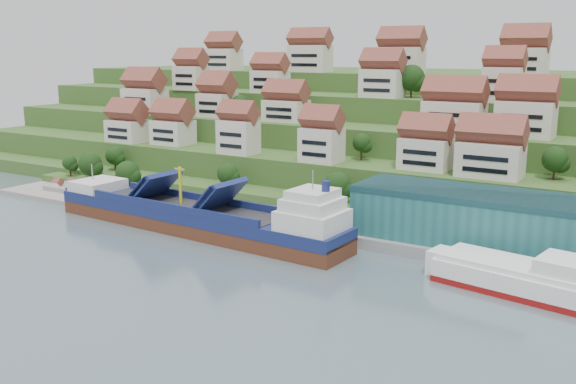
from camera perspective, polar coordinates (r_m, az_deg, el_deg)
The scene contains 11 objects.
ground at distance 133.21m, azimuth -4.94°, elevation -4.24°, with size 300.00×300.00×0.00m, color slate.
quay at distance 135.30m, azimuth 5.72°, elevation -3.51°, with size 180.00×14.00×2.20m, color gray.
pebble_beach at distance 180.31m, azimuth -17.62°, elevation -0.18°, with size 45.00×20.00×1.00m, color gray.
hillside at distance 221.25m, azimuth 11.18°, elevation 5.11°, with size 260.00×128.00×31.00m.
hillside_village at distance 179.29m, azimuth 7.22°, elevation 7.93°, with size 157.04×62.65×28.82m.
hillside_trees at distance 171.49m, azimuth 0.99°, elevation 5.24°, with size 141.15×62.67×31.52m.
warehouse at distance 125.65m, azimuth 19.44°, elevation -2.55°, with size 60.00×15.00×10.00m, color #266868.
flagpole at distance 130.30m, azimuth 4.06°, elevation -1.47°, with size 1.28×0.16×8.00m.
beach_huts at distance 180.69m, azimuth -18.37°, elevation 0.32°, with size 14.40×3.70×2.20m.
cargo_ship at distance 138.32m, azimuth -7.72°, elevation -2.32°, with size 74.21×15.45×16.29m.
second_ship at distance 110.78m, azimuth 20.14°, elevation -7.24°, with size 27.82×13.92×7.71m.
Camera 1 is at (76.22, -102.29, 38.36)m, focal length 40.00 mm.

